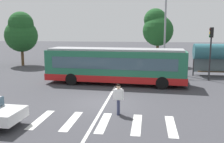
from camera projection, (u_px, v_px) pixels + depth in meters
name	position (u px, v px, depth m)	size (l,w,h in m)	color
ground_plane	(101.00, 103.00, 16.41)	(160.00, 160.00, 0.00)	#3D3D42
city_transit_bus	(115.00, 66.00, 21.74)	(12.10, 3.29, 3.06)	black
pedestrian_crossing_street	(118.00, 97.00, 13.99)	(0.58, 0.36, 1.72)	#333856
parked_car_charcoal	(98.00, 63.00, 30.20)	(2.00, 4.56, 1.35)	black
parked_car_silver	(120.00, 63.00, 30.03)	(2.27, 4.66, 1.35)	black
parked_car_white	(142.00, 63.00, 29.85)	(2.07, 4.59, 1.35)	black
traffic_light_far_corner	(211.00, 45.00, 22.92)	(0.33, 0.32, 4.83)	#28282B
bus_stop_shelter	(218.00, 52.00, 25.24)	(4.78, 1.54, 3.25)	#28282B
twin_arm_street_lamp	(165.00, 23.00, 27.32)	(3.94, 0.32, 8.75)	#939399
background_tree_left	(21.00, 32.00, 32.47)	(4.15, 4.15, 6.86)	brown
background_tree_right	(157.00, 28.00, 33.24)	(3.97, 3.97, 7.35)	brown
crosswalk_painted_stripes	(104.00, 123.00, 12.89)	(7.14, 2.88, 0.01)	silver
lane_center_line	(110.00, 95.00, 18.33)	(0.16, 24.00, 0.01)	silver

